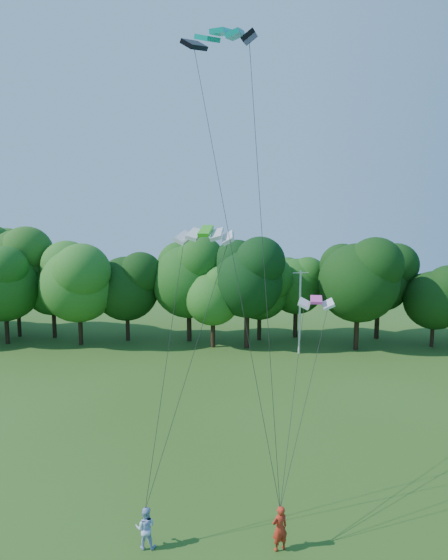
{
  "coord_description": "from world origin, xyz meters",
  "views": [
    {
      "loc": [
        0.83,
        -12.81,
        13.07
      ],
      "look_at": [
        -0.73,
        13.0,
        9.93
      ],
      "focal_mm": 28.0,
      "sensor_mm": 36.0,
      "label": 1
    }
  ],
  "objects": [
    {
      "name": "utility_pole",
      "position": [
        5.96,
        31.69,
        4.45
      ],
      "size": [
        1.66,
        0.66,
        8.67
      ],
      "rotation": [
        0.0,
        0.0,
        0.34
      ],
      "color": "beige",
      "rests_on": "ground"
    },
    {
      "name": "kite_flyer_left",
      "position": [
        2.11,
        3.62,
        0.95
      ],
      "size": [
        0.82,
        0.72,
        1.9
      ],
      "primitive_type": "imported",
      "rotation": [
        0.0,
        0.0,
        3.61
      ],
      "color": "#B22817",
      "rests_on": "ground"
    },
    {
      "name": "kite_flyer_right",
      "position": [
        -3.37,
        3.43,
        0.87
      ],
      "size": [
        0.86,
        0.68,
        1.73
      ],
      "primitive_type": "imported",
      "rotation": [
        0.0,
        0.0,
        3.17
      ],
      "color": "#A9BFEB",
      "rests_on": "ground"
    },
    {
      "name": "kite_teal",
      "position": [
        -0.46,
        6.69,
        21.27
      ],
      "size": [
        3.33,
        2.14,
        0.61
      ],
      "rotation": [
        0.0,
        0.0,
        -0.26
      ],
      "color": "#05ACA3",
      "rests_on": "ground"
    },
    {
      "name": "kite_green",
      "position": [
        -1.12,
        6.22,
        12.91
      ],
      "size": [
        2.61,
        1.4,
        0.53
      ],
      "rotation": [
        0.0,
        0.0,
        -0.12
      ],
      "color": "green",
      "rests_on": "ground"
    },
    {
      "name": "kite_pink",
      "position": [
        4.35,
        10.29,
        9.24
      ],
      "size": [
        1.96,
        1.12,
        0.37
      ],
      "rotation": [
        0.0,
        0.0,
        -0.12
      ],
      "color": "#D53B9C",
      "rests_on": "ground"
    },
    {
      "name": "tree_back_west",
      "position": [
        -26.82,
        36.92,
        9.47
      ],
      "size": [
        10.42,
        10.42,
        15.16
      ],
      "color": "#382316",
      "rests_on": "ground"
    },
    {
      "name": "tree_back_center",
      "position": [
        0.51,
        33.54,
        7.61
      ],
      "size": [
        8.38,
        8.38,
        12.19
      ],
      "color": "black",
      "rests_on": "ground"
    }
  ]
}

